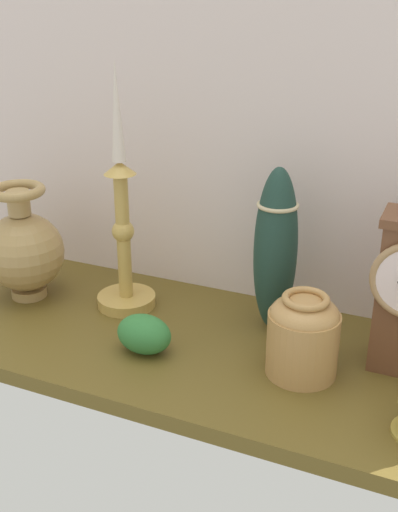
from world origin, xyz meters
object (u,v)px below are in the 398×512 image
brass_vase_jar (303,334)px  tall_ceramic_vase (275,250)px  brass_vase_bulbous (24,249)px  candlestick_tall_left (123,235)px

brass_vase_jar → tall_ceramic_vase: tall_ceramic_vase is taller
brass_vase_jar → tall_ceramic_vase: 14.51cm
brass_vase_bulbous → tall_ceramic_vase: size_ratio=0.76×
brass_vase_jar → tall_ceramic_vase: bearing=125.8°
candlestick_tall_left → tall_ceramic_vase: (24.53, 2.66, 0.55)cm
tall_ceramic_vase → brass_vase_jar: bearing=-54.2°
candlestick_tall_left → brass_vase_bulbous: 17.90cm
brass_vase_bulbous → brass_vase_jar: size_ratio=1.66×
brass_vase_bulbous → tall_ceramic_vase: bearing=8.8°
brass_vase_bulbous → brass_vase_jar: brass_vase_bulbous is taller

